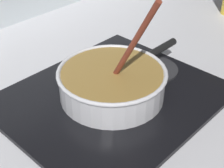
# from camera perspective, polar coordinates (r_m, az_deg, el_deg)

# --- Properties ---
(ground) EXTENTS (2.40, 1.60, 0.04)m
(ground) POSITION_cam_1_polar(r_m,az_deg,el_deg) (0.81, 5.41, -11.08)
(ground) COLOR #B7B7BC
(hob_plate) EXTENTS (0.56, 0.48, 0.01)m
(hob_plate) POSITION_cam_1_polar(r_m,az_deg,el_deg) (0.92, -0.00, -2.25)
(hob_plate) COLOR black
(hob_plate) RESTS_ON ground
(burner_ring) EXTENTS (0.17, 0.17, 0.01)m
(burner_ring) POSITION_cam_1_polar(r_m,az_deg,el_deg) (0.91, -0.00, -1.75)
(burner_ring) COLOR #592D0C
(burner_ring) RESTS_ON hob_plate
(spare_burner) EXTENTS (0.15, 0.15, 0.01)m
(spare_burner) POSITION_cam_1_polar(r_m,az_deg,el_deg) (1.03, 6.93, 2.54)
(spare_burner) COLOR #262628
(spare_burner) RESTS_ON hob_plate
(cooking_pan) EXTENTS (0.42, 0.29, 0.30)m
(cooking_pan) POSITION_cam_1_polar(r_m,az_deg,el_deg) (0.89, 0.06, 0.31)
(cooking_pan) COLOR silver
(cooking_pan) RESTS_ON hob_plate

